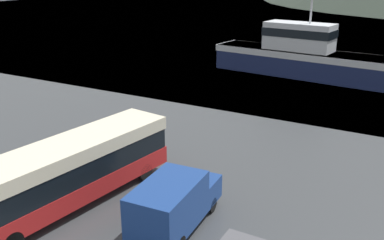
{
  "coord_description": "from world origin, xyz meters",
  "views": [
    {
      "loc": [
        13.64,
        -3.27,
        10.42
      ],
      "look_at": [
        2.01,
        17.53,
        2.0
      ],
      "focal_mm": 40.0,
      "sensor_mm": 36.0,
      "label": 1
    }
  ],
  "objects_px": {
    "delivery_van": "(174,203)",
    "small_boat": "(248,56)",
    "tour_bus": "(70,170)",
    "fishing_boat": "(314,58)"
  },
  "relations": [
    {
      "from": "delivery_van",
      "to": "small_boat",
      "type": "height_order",
      "value": "delivery_van"
    },
    {
      "from": "tour_bus",
      "to": "fishing_boat",
      "type": "distance_m",
      "value": 30.72
    },
    {
      "from": "tour_bus",
      "to": "small_boat",
      "type": "distance_m",
      "value": 36.68
    },
    {
      "from": "tour_bus",
      "to": "delivery_van",
      "type": "height_order",
      "value": "tour_bus"
    },
    {
      "from": "delivery_van",
      "to": "small_boat",
      "type": "distance_m",
      "value": 37.36
    },
    {
      "from": "small_boat",
      "to": "fishing_boat",
      "type": "bearing_deg",
      "value": -167.22
    },
    {
      "from": "tour_bus",
      "to": "small_boat",
      "type": "height_order",
      "value": "tour_bus"
    },
    {
      "from": "delivery_van",
      "to": "fishing_boat",
      "type": "xyz_separation_m",
      "value": [
        -1.85,
        29.99,
        0.78
      ]
    },
    {
      "from": "tour_bus",
      "to": "small_boat",
      "type": "relative_size",
      "value": 1.99
    },
    {
      "from": "fishing_boat",
      "to": "small_boat",
      "type": "distance_m",
      "value": 11.04
    }
  ]
}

